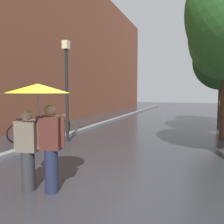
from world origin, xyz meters
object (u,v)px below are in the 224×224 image
Objects in this scene: parked_bicycle_2 at (48,128)px; parked_bicycle_0 at (23,134)px; street_tree_2 at (222,60)px; parked_bicycle_3 at (57,126)px; couple_under_umbrella at (39,119)px; parked_bicycle_1 at (34,131)px; street_lamp_post at (67,83)px.

parked_bicycle_0 is at bearing -90.82° from parked_bicycle_2.
street_tree_2 is 11.16m from parked_bicycle_0.
street_tree_2 is at bearing 35.85° from parked_bicycle_3.
street_tree_2 is 2.58× the size of couple_under_umbrella.
parked_bicycle_1 is at bearing -137.49° from street_tree_2.
parked_bicycle_0 is 1.03× the size of parked_bicycle_2.
couple_under_umbrella reaches higher than parked_bicycle_1.
parked_bicycle_1 and parked_bicycle_3 have the same top height.
parked_bicycle_3 is (-7.43, -5.37, -3.41)m from street_tree_2.
parked_bicycle_2 and parked_bicycle_3 have the same top height.
parked_bicycle_0 and parked_bicycle_3 have the same top height.
parked_bicycle_2 is (0.02, 1.49, 0.00)m from parked_bicycle_0.
parked_bicycle_1 is 0.51× the size of couple_under_umbrella.
parked_bicycle_3 is at bearing 90.34° from parked_bicycle_0.
street_tree_2 reaches higher than street_lamp_post.
street_tree_2 is 1.39× the size of street_lamp_post.
street_lamp_post reaches higher than couple_under_umbrella.
street_tree_2 is at bearing 39.58° from parked_bicycle_2.
couple_under_umbrella is at bearing -64.65° from street_lamp_post.
street_tree_2 reaches higher than parked_bicycle_2.
parked_bicycle_1 is at bearing 97.53° from parked_bicycle_0.
street_tree_2 is 11.76m from couple_under_umbrella.
parked_bicycle_1 is 0.27× the size of street_lamp_post.
couple_under_umbrella reaches higher than parked_bicycle_3.
street_tree_2 reaches higher than couple_under_umbrella.
parked_bicycle_3 is 0.53× the size of couple_under_umbrella.
parked_bicycle_1 is at bearing -98.58° from parked_bicycle_2.
parked_bicycle_0 is 0.30× the size of street_lamp_post.
parked_bicycle_3 is 6.44m from couple_under_umbrella.
street_tree_2 is 5.07× the size of parked_bicycle_1.
parked_bicycle_2 is at bearing -140.42° from street_tree_2.
parked_bicycle_0 is at bearing 136.41° from couple_under_umbrella.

